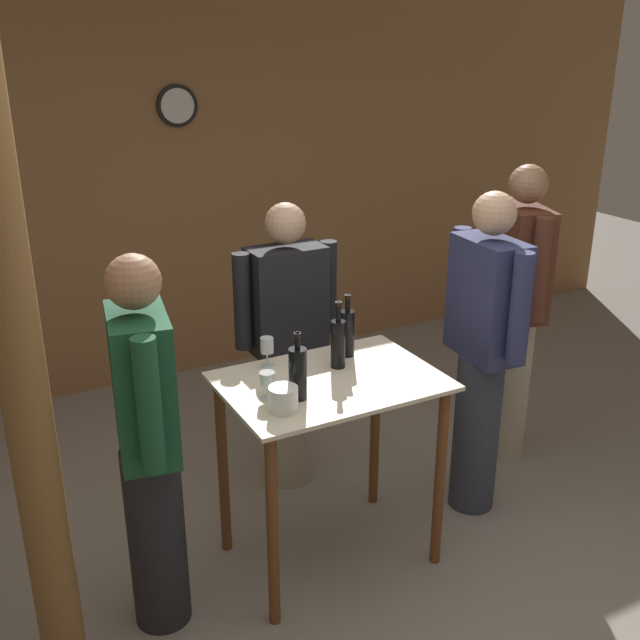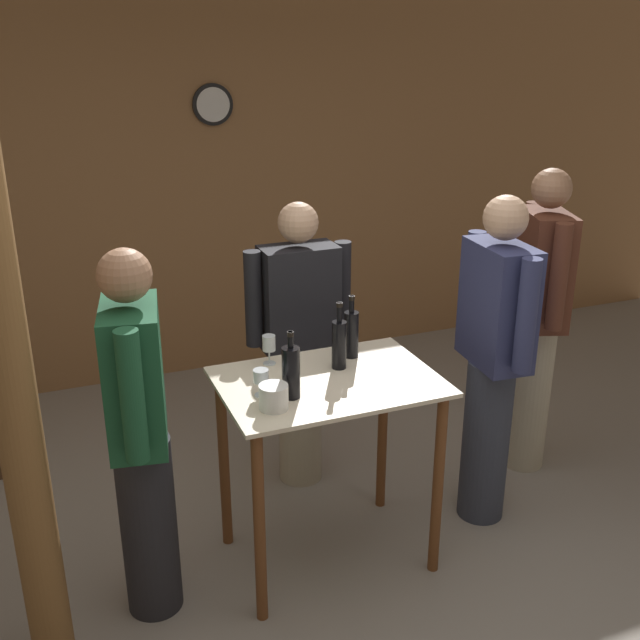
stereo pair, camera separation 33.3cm
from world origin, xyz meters
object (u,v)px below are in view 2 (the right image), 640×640
object	(u,v)px
wine_bottle_center	(351,333)
person_visitor_near_door	(299,341)
wine_bottle_far_left	(291,371)
wooden_post	(8,360)
wine_glass_near_center	(269,344)
person_visitor_with_scarf	(493,357)
ice_bucket	(274,397)
wine_bottle_left	(339,343)
wine_glass_near_left	(261,377)
person_host	(537,317)
person_visitor_bearded	(140,433)

from	to	relation	value
wine_bottle_center	person_visitor_near_door	bearing A→B (deg)	98.55
wine_bottle_far_left	wooden_post	bearing A→B (deg)	-173.32
wine_bottle_center	wine_glass_near_center	distance (m)	0.39
wine_bottle_far_left	person_visitor_with_scarf	world-z (taller)	person_visitor_with_scarf
wooden_post	person_visitor_near_door	distance (m)	1.76
wine_glass_near_center	ice_bucket	bearing A→B (deg)	-105.97
wine_glass_near_center	wine_bottle_center	bearing A→B (deg)	-9.40
wine_bottle_left	person_visitor_near_door	distance (m)	0.65
wine_bottle_far_left	person_visitor_near_door	bearing A→B (deg)	67.37
wine_glass_near_center	person_visitor_near_door	bearing A→B (deg)	54.64
wine_bottle_far_left	wine_glass_near_center	world-z (taller)	wine_bottle_far_left
wine_bottle_far_left	wine_glass_near_left	world-z (taller)	wine_bottle_far_left
wooden_post	person_host	bearing A→B (deg)	12.14
wine_glass_near_center	ice_bucket	xyz separation A→B (m)	(-0.12, -0.43, -0.05)
wine_bottle_center	wine_glass_near_left	xyz separation A→B (m)	(-0.52, -0.24, -0.03)
wine_bottle_left	person_visitor_near_door	xyz separation A→B (m)	(0.03, 0.60, -0.23)
wine_bottle_left	wooden_post	bearing A→B (deg)	-166.72
wine_glass_near_left	person_visitor_bearded	size ratio (longest dim) A/B	0.07
wine_bottle_left	person_host	bearing A→B (deg)	10.92
wine_bottle_far_left	wine_bottle_center	bearing A→B (deg)	35.93
wine_bottle_left	person_visitor_with_scarf	distance (m)	0.81
wine_glass_near_left	person_host	size ratio (longest dim) A/B	0.07
wine_glass_near_left	person_visitor_near_door	size ratio (longest dim) A/B	0.07
wine_bottle_center	person_host	xyz separation A→B (m)	(1.20, 0.15, -0.14)
person_host	wine_glass_near_left	bearing A→B (deg)	-167.28
wine_bottle_far_left	person_visitor_bearded	size ratio (longest dim) A/B	0.18
wine_glass_near_left	ice_bucket	xyz separation A→B (m)	(0.01, -0.13, -0.03)
wine_bottle_left	person_visitor_bearded	distance (m)	0.97
wine_glass_near_left	wine_glass_near_center	world-z (taller)	wine_glass_near_center
wine_glass_near_center	person_visitor_bearded	distance (m)	0.74
wine_bottle_center	person_visitor_bearded	xyz separation A→B (m)	(-1.04, -0.22, -0.20)
wine_bottle_far_left	ice_bucket	world-z (taller)	wine_bottle_far_left
wooden_post	person_visitor_bearded	xyz separation A→B (m)	(0.44, 0.20, -0.48)
person_visitor_near_door	person_visitor_with_scarf	bearing A→B (deg)	-42.07
person_visitor_bearded	ice_bucket	bearing A→B (deg)	-15.30
wine_bottle_far_left	person_visitor_near_door	size ratio (longest dim) A/B	0.19
wooden_post	wine_bottle_left	xyz separation A→B (m)	(1.38, 0.32, -0.28)
wine_glass_near_left	wine_glass_near_center	xyz separation A→B (m)	(0.14, 0.30, 0.01)
wine_bottle_center	person_visitor_near_door	distance (m)	0.56
wooden_post	person_visitor_near_door	bearing A→B (deg)	33.47
wine_bottle_left	wine_glass_near_center	xyz separation A→B (m)	(-0.28, 0.16, -0.03)
person_host	person_visitor_bearded	world-z (taller)	person_host
wine_glass_near_left	wine_bottle_center	bearing A→B (deg)	24.23
wine_bottle_center	person_visitor_bearded	bearing A→B (deg)	-167.84
person_host	person_visitor_with_scarf	xyz separation A→B (m)	(-0.52, -0.34, -0.02)
wine_glass_near_center	person_visitor_bearded	world-z (taller)	person_visitor_bearded
wine_bottle_center	wine_glass_near_left	bearing A→B (deg)	-155.77
wooden_post	person_host	distance (m)	2.78
ice_bucket	wine_glass_near_left	bearing A→B (deg)	94.72
wine_glass_near_left	person_visitor_with_scarf	world-z (taller)	person_visitor_with_scarf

